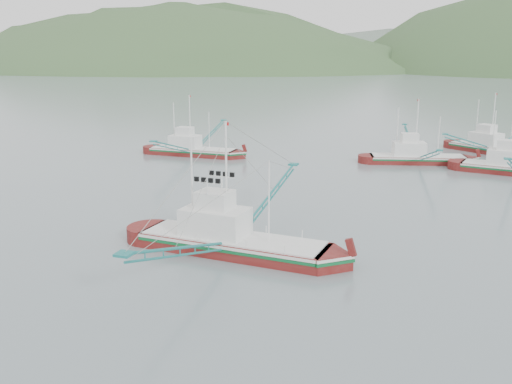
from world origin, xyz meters
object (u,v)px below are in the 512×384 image
(bg_boat_extra, at_px, (493,140))
(main_boat, at_px, (230,232))
(bg_boat_far, at_px, (417,151))
(bg_boat_left, at_px, (192,147))

(bg_boat_extra, bearing_deg, main_boat, -77.16)
(bg_boat_far, bearing_deg, main_boat, -119.85)
(bg_boat_extra, bearing_deg, bg_boat_far, -96.48)
(bg_boat_left, distance_m, bg_boat_extra, 43.91)
(main_boat, xyz_separation_m, bg_boat_extra, (21.79, 51.14, 0.45))
(main_boat, height_order, bg_boat_far, main_boat)
(main_boat, distance_m, bg_boat_extra, 55.59)
(main_boat, bearing_deg, bg_boat_far, 79.23)
(bg_boat_left, xyz_separation_m, bg_boat_extra, (41.21, 15.14, 0.75))
(bg_boat_extra, bearing_deg, bg_boat_left, -123.90)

